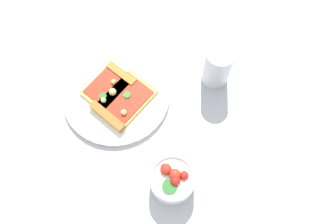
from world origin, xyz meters
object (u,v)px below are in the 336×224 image
(plate, at_px, (117,95))
(salad_bowl, at_px, (172,180))
(soda_glass, at_px, (217,68))
(pizza_slice_far, at_px, (121,103))
(pizza_slice_near, at_px, (111,85))

(plate, bearing_deg, salad_bowl, 17.25)
(salad_bowl, distance_m, soda_glass, 0.29)
(pizza_slice_far, distance_m, soda_glass, 0.25)
(plate, height_order, pizza_slice_far, pizza_slice_far)
(pizza_slice_far, bearing_deg, salad_bowl, 18.06)
(pizza_slice_near, relative_size, pizza_slice_far, 0.83)
(plate, height_order, pizza_slice_near, pizza_slice_near)
(pizza_slice_near, relative_size, soda_glass, 1.19)
(pizza_slice_far, bearing_deg, plate, -168.42)
(plate, relative_size, salad_bowl, 2.67)
(plate, relative_size, pizza_slice_far, 1.57)
(pizza_slice_far, xyz_separation_m, soda_glass, (-0.01, 0.25, 0.04))
(pizza_slice_far, distance_m, salad_bowl, 0.23)
(plate, bearing_deg, pizza_slice_far, 11.58)
(salad_bowl, bearing_deg, pizza_slice_near, -162.79)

